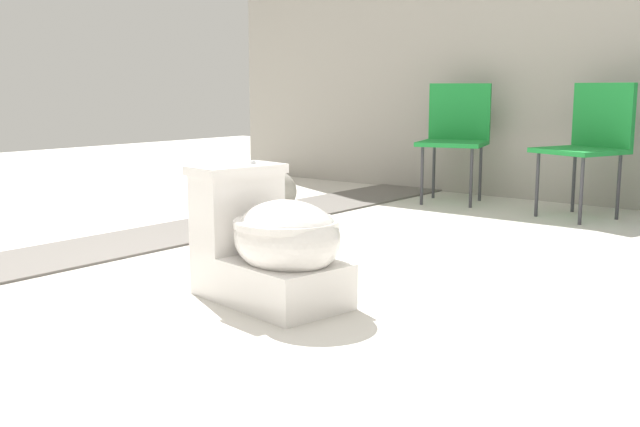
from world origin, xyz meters
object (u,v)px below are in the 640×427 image
(folding_chair_middle, at_px, (591,135))
(folding_chair_left, at_px, (456,129))
(boulder_near, at_px, (266,191))
(toilet, at_px, (271,245))

(folding_chair_middle, bearing_deg, folding_chair_left, -74.44)
(folding_chair_left, bearing_deg, folding_chair_middle, 69.33)
(folding_chair_left, relative_size, boulder_near, 2.00)
(toilet, bearing_deg, folding_chair_middle, 93.84)
(folding_chair_middle, distance_m, boulder_near, 2.06)
(toilet, bearing_deg, folding_chair_left, 114.23)
(toilet, relative_size, folding_chair_left, 0.82)
(folding_chair_left, distance_m, boulder_near, 1.49)
(folding_chair_middle, xyz_separation_m, boulder_near, (-1.63, -1.22, -0.36))
(toilet, height_order, boulder_near, toilet)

